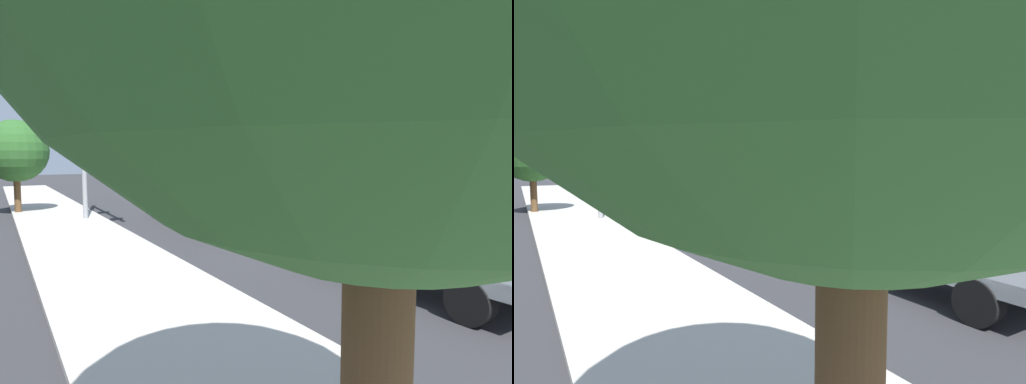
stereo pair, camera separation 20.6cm
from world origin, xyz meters
TOP-DOWN VIEW (x-y plane):
  - ground at (0.00, 0.00)m, footprint 120.00×120.00m
  - sidewalk_far_side at (0.42, 8.45)m, footprint 60.10×6.57m
  - lane_centre_stripe at (0.00, 0.00)m, footprint 49.95×2.64m
  - utility_bucket_truck at (0.51, 3.03)m, footprint 8.31×2.92m
  - service_pickup_truck at (-10.35, 3.57)m, footprint 5.70×2.41m
  - passing_minivan at (7.54, -2.60)m, footprint 4.89×2.14m
  - traffic_cone_mid_front at (-7.08, 1.25)m, footprint 0.40×0.40m
  - traffic_cone_mid_rear at (-1.24, 1.15)m, footprint 0.40×0.40m
  - traffic_cone_trailing at (3.81, 0.75)m, footprint 0.40×0.40m
  - traffic_signal_mast at (2.38, 7.34)m, footprint 7.05×0.70m
  - street_tree_right at (8.62, 9.55)m, footprint 3.14×3.14m

SIDE VIEW (x-z plane):
  - ground at x=0.00m, z-range 0.00..0.00m
  - lane_centre_stripe at x=0.00m, z-range 0.00..0.01m
  - sidewalk_far_side at x=0.42m, z-range 0.00..0.12m
  - traffic_cone_mid_rear at x=-1.24m, z-range -0.01..0.70m
  - traffic_cone_mid_front at x=-7.08m, z-range -0.01..0.86m
  - traffic_cone_trailing at x=3.81m, z-range -0.01..0.88m
  - passing_minivan at x=7.54m, z-range 0.13..1.82m
  - service_pickup_truck at x=-10.35m, z-range 0.09..2.15m
  - utility_bucket_truck at x=0.51m, z-range -2.02..5.25m
  - street_tree_right at x=8.62m, z-range 0.81..5.61m
  - traffic_signal_mast at x=2.38m, z-range 1.75..10.69m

